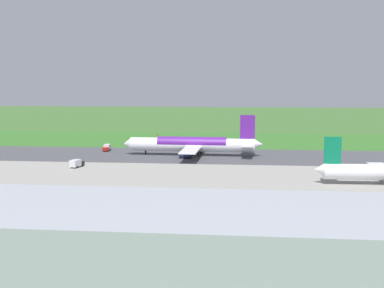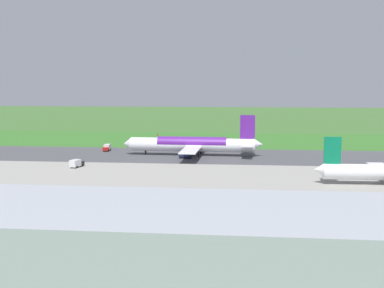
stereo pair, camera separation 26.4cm
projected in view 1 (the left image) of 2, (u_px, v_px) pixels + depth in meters
The scene contains 10 objects.
ground_plane at pixel (158, 155), 189.15m from camera, with size 800.00×800.00×0.00m, color #3D662D.
runway_asphalt at pixel (158, 155), 189.15m from camera, with size 600.00×40.30×0.06m, color #47474C.
apron_concrete at pixel (124, 184), 134.61m from camera, with size 440.00×110.00×0.05m, color gray.
grass_verge_foreground at pixel (176, 140), 238.30m from camera, with size 600.00×80.00×0.04m, color #346B27.
airliner_main at pixel (193, 144), 187.24m from camera, with size 54.05×44.14×15.88m.
terminal_building at pixel (33, 245), 64.24m from camera, with size 144.40×22.50×33.59m.
service_truck_baggage at pixel (107, 148), 200.68m from camera, with size 2.52×5.89×2.65m.
service_truck_fuel at pixel (76, 163), 160.83m from camera, with size 3.56×6.17×2.65m.
no_stopping_sign at pixel (157, 137), 239.67m from camera, with size 0.60×0.10×2.77m.
traffic_cone_orange at pixel (146, 139), 243.60m from camera, with size 0.40×0.40×0.55m, color orange.
Camera 1 is at (-32.16, 184.89, 27.38)m, focal length 45.66 mm.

